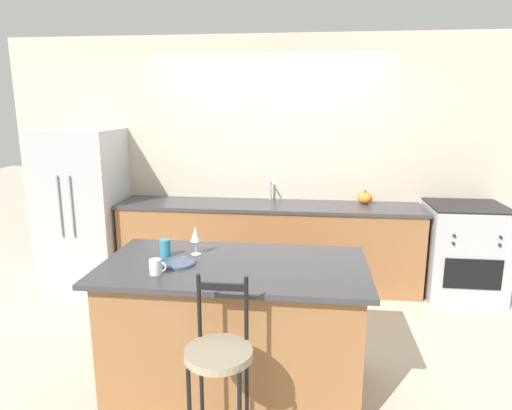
{
  "coord_description": "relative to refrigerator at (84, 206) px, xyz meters",
  "views": [
    {
      "loc": [
        0.43,
        -4.42,
        1.99
      ],
      "look_at": [
        -0.03,
        -0.58,
        1.11
      ],
      "focal_mm": 32.0,
      "sensor_mm": 36.0,
      "label": 1
    }
  ],
  "objects": [
    {
      "name": "oven_range",
      "position": [
        4.09,
        0.02,
        -0.37
      ],
      "size": [
        0.75,
        0.72,
        0.97
      ],
      "color": "#ADAFB5",
      "rests_on": "ground_plane"
    },
    {
      "name": "pumpkin_decoration",
      "position": [
        3.09,
        0.22,
        0.13
      ],
      "size": [
        0.16,
        0.16,
        0.15
      ],
      "color": "orange",
      "rests_on": "back_counter"
    },
    {
      "name": "refrigerator",
      "position": [
        0.0,
        0.0,
        0.0
      ],
      "size": [
        0.82,
        0.77,
        1.7
      ],
      "color": "#ADAFB5",
      "rests_on": "ground_plane"
    },
    {
      "name": "back_counter",
      "position": [
        2.06,
        0.09,
        -0.39
      ],
      "size": [
        3.26,
        0.65,
        0.92
      ],
      "color": "#936038",
      "rests_on": "ground_plane"
    },
    {
      "name": "sink_faucet",
      "position": [
        2.06,
        0.28,
        0.2
      ],
      "size": [
        0.02,
        0.13,
        0.22
      ],
      "color": "#ADAFB5",
      "rests_on": "back_counter"
    },
    {
      "name": "ground_plane",
      "position": [
        2.06,
        -0.28,
        -0.85
      ],
      "size": [
        18.0,
        18.0,
        0.0
      ],
      "primitive_type": "plane",
      "color": "beige"
    },
    {
      "name": "kitchen_island",
      "position": [
        2.0,
        -1.8,
        -0.39
      ],
      "size": [
        1.81,
        0.96,
        0.91
      ],
      "color": "#936038",
      "rests_on": "ground_plane"
    },
    {
      "name": "tumbler_cup",
      "position": [
        1.49,
        -1.72,
        0.13
      ],
      "size": [
        0.08,
        0.08,
        0.13
      ],
      "color": "teal",
      "rests_on": "kitchen_island"
    },
    {
      "name": "coffee_mug",
      "position": [
        1.53,
        -2.05,
        0.11
      ],
      "size": [
        0.11,
        0.08,
        0.1
      ],
      "color": "white",
      "rests_on": "kitchen_island"
    },
    {
      "name": "dinner_plate",
      "position": [
        1.62,
        -1.85,
        0.07
      ],
      "size": [
        0.25,
        0.25,
        0.02
      ],
      "color": "#425170",
      "rests_on": "kitchen_island"
    },
    {
      "name": "wall_back",
      "position": [
        2.06,
        0.39,
        0.5
      ],
      "size": [
        6.0,
        0.07,
        2.7
      ],
      "color": "beige",
      "rests_on": "ground_plane"
    },
    {
      "name": "bar_stool_near",
      "position": [
        2.03,
        -2.53,
        -0.28
      ],
      "size": [
        0.37,
        0.37,
        1.07
      ],
      "color": "black",
      "rests_on": "ground_plane"
    },
    {
      "name": "wine_glass",
      "position": [
        1.69,
        -1.64,
        0.21
      ],
      "size": [
        0.07,
        0.07,
        0.21
      ],
      "color": "white",
      "rests_on": "kitchen_island"
    }
  ]
}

